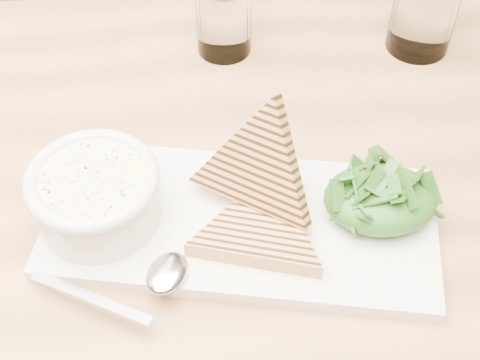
{
  "coord_description": "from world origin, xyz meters",
  "views": [
    {
      "loc": [
        0.16,
        -0.51,
        1.27
      ],
      "look_at": [
        0.18,
        -0.09,
        0.79
      ],
      "focal_mm": 50.0,
      "sensor_mm": 36.0,
      "label": 1
    }
  ],
  "objects_px": {
    "platter": "(241,223)",
    "glass_far": "(426,5)",
    "table_top": "(302,205)",
    "soup_bowl": "(97,200)",
    "glass_near": "(224,14)"
  },
  "relations": [
    {
      "from": "soup_bowl",
      "to": "glass_near",
      "type": "xyz_separation_m",
      "value": [
        0.13,
        0.28,
        0.01
      ]
    },
    {
      "from": "table_top",
      "to": "soup_bowl",
      "type": "distance_m",
      "value": 0.21
    },
    {
      "from": "glass_far",
      "to": "platter",
      "type": "bearing_deg",
      "value": -129.98
    },
    {
      "from": "platter",
      "to": "glass_far",
      "type": "bearing_deg",
      "value": 50.02
    },
    {
      "from": "glass_near",
      "to": "platter",
      "type": "bearing_deg",
      "value": -88.22
    },
    {
      "from": "soup_bowl",
      "to": "glass_far",
      "type": "xyz_separation_m",
      "value": [
        0.37,
        0.27,
        0.02
      ]
    },
    {
      "from": "table_top",
      "to": "glass_far",
      "type": "bearing_deg",
      "value": 54.64
    },
    {
      "from": "platter",
      "to": "glass_near",
      "type": "xyz_separation_m",
      "value": [
        -0.01,
        0.28,
        0.04
      ]
    },
    {
      "from": "glass_near",
      "to": "soup_bowl",
      "type": "bearing_deg",
      "value": -114.79
    },
    {
      "from": "soup_bowl",
      "to": "glass_near",
      "type": "distance_m",
      "value": 0.3
    },
    {
      "from": "platter",
      "to": "glass_far",
      "type": "distance_m",
      "value": 0.37
    },
    {
      "from": "glass_near",
      "to": "glass_far",
      "type": "xyz_separation_m",
      "value": [
        0.24,
        -0.0,
        0.01
      ]
    },
    {
      "from": "soup_bowl",
      "to": "glass_far",
      "type": "relative_size",
      "value": 0.98
    },
    {
      "from": "platter",
      "to": "soup_bowl",
      "type": "xyz_separation_m",
      "value": [
        -0.14,
        0.01,
        0.03
      ]
    },
    {
      "from": "platter",
      "to": "glass_far",
      "type": "xyz_separation_m",
      "value": [
        0.24,
        0.28,
        0.05
      ]
    }
  ]
}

